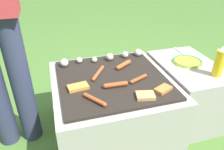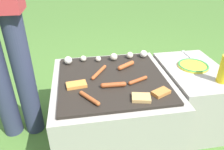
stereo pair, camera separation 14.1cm
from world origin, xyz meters
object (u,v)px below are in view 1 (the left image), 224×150
plate_colorful (187,61)px  fork_utensil (179,51)px  condiment_bottle (219,62)px  sausage_front_center (116,85)px

plate_colorful → fork_utensil: 0.20m
condiment_bottle → fork_utensil: 0.43m
fork_utensil → plate_colorful: bearing=-104.0°
sausage_front_center → condiment_bottle: condiment_bottle is taller
plate_colorful → condiment_bottle: condiment_bottle is taller
sausage_front_center → plate_colorful: sausage_front_center is taller
condiment_bottle → sausage_front_center: bearing=175.5°
sausage_front_center → fork_utensil: bearing=28.9°
sausage_front_center → fork_utensil: sausage_front_center is taller
sausage_front_center → fork_utensil: size_ratio=0.95×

